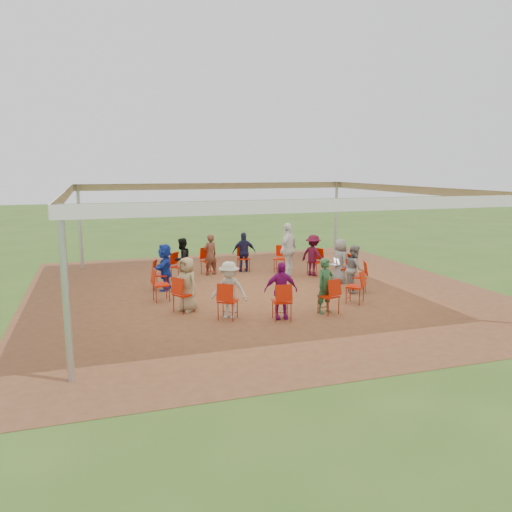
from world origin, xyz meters
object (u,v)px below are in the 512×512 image
object	(u,v)px
chair_2	(280,259)
standing_person	(288,250)
person_seated_3	(210,255)
person_seated_5	(165,267)
cable_coil	(278,280)
chair_6	(161,275)
chair_0	(343,268)
laptop	(335,263)
chair_3	(244,258)
person_seated_0	(340,261)
person_seated_6	(187,284)
chair_1	(315,262)
chair_12	(355,287)
chair_4	(208,261)
chair_5	(179,267)
chair_10	(282,302)
chair_13	(358,277)
person_seated_2	(244,252)
person_seated_10	(355,269)
chair_7	(161,285)
person_seated_7	(229,290)
person_seated_8	(281,290)
chair_11	(329,296)
person_seated_9	(325,286)
chair_9	(228,301)
person_seated_4	(182,260)
chair_8	(184,295)
person_seated_1	(313,255)

from	to	relation	value
chair_2	standing_person	xyz separation A→B (m)	(-0.02, -0.77, 0.45)
person_seated_3	person_seated_5	bearing A→B (deg)	25.71
cable_coil	chair_6	bearing A→B (deg)	-179.68
chair_0	laptop	distance (m)	0.35
person_seated_5	chair_3	bearing A→B (deg)	142.95
person_seated_0	person_seated_5	xyz separation A→B (m)	(-5.35, 0.71, 0.00)
person_seated_5	person_seated_6	size ratio (longest dim) A/B	1.00
chair_1	chair_12	xyz separation A→B (m)	(-0.47, -3.57, 0.00)
person_seated_3	standing_person	size ratio (longest dim) A/B	0.77
chair_4	chair_5	bearing A→B (deg)	12.86
chair_2	chair_10	distance (m)	5.63
standing_person	laptop	bearing A→B (deg)	83.67
chair_13	person_seated_2	distance (m)	4.43
person_seated_10	chair_7	bearing A→B (deg)	103.13
person_seated_7	laptop	xyz separation A→B (m)	(4.11, 2.56, -0.05)
person_seated_6	person_seated_8	distance (m)	2.40
chair_7	person_seated_3	size ratio (longest dim) A/B	0.65
laptop	chair_1	bearing A→B (deg)	0.10
chair_11	person_seated_7	size ratio (longest dim) A/B	0.65
chair_2	person_seated_9	world-z (taller)	person_seated_9
cable_coil	chair_9	bearing A→B (deg)	-126.67
standing_person	chair_10	bearing A→B (deg)	23.92
chair_2	chair_13	bearing A→B (deg)	141.43
chair_5	person_seated_6	bearing A→B (deg)	40.10
chair_11	cable_coil	xyz separation A→B (m)	(0.08, 3.77, -0.43)
person_seated_0	person_seated_10	distance (m)	1.23
chair_10	person_seated_4	size ratio (longest dim) A/B	0.65
chair_5	cable_coil	bearing A→B (deg)	116.62
chair_7	chair_12	world-z (taller)	same
chair_4	chair_8	bearing A→B (deg)	51.43
chair_10	chair_12	world-z (taller)	same
chair_2	cable_coil	distance (m)	1.57
person_seated_1	person_seated_7	size ratio (longest dim) A/B	1.00
person_seated_10	person_seated_7	bearing A→B (deg)	128.57
person_seated_8	cable_coil	size ratio (longest dim) A/B	4.11
chair_5	standing_person	bearing A→B (deg)	129.05
chair_1	chair_6	world-z (taller)	same
chair_11	person_seated_10	xyz separation A→B (m)	(1.69, 1.78, 0.24)
chair_8	chair_10	distance (m)	2.50
chair_4	chair_11	xyz separation A→B (m)	(1.80, -5.48, 0.00)
person_seated_1	person_seated_2	size ratio (longest dim) A/B	1.00
chair_1	chair_12	size ratio (longest dim) A/B	1.00
chair_12	person_seated_1	distance (m)	3.53
person_seated_3	person_seated_10	size ratio (longest dim) A/B	1.00
person_seated_4	cable_coil	xyz separation A→B (m)	(2.90, -0.97, -0.67)
chair_7	chair_1	bearing A→B (deg)	102.86
chair_4	person_seated_7	bearing A→B (deg)	64.87
person_seated_1	chair_11	bearing A→B (deg)	129.54
person_seated_2	person_seated_10	xyz separation A→B (m)	(2.23, -3.71, 0.00)
chair_6	chair_10	size ratio (longest dim) A/B	1.00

